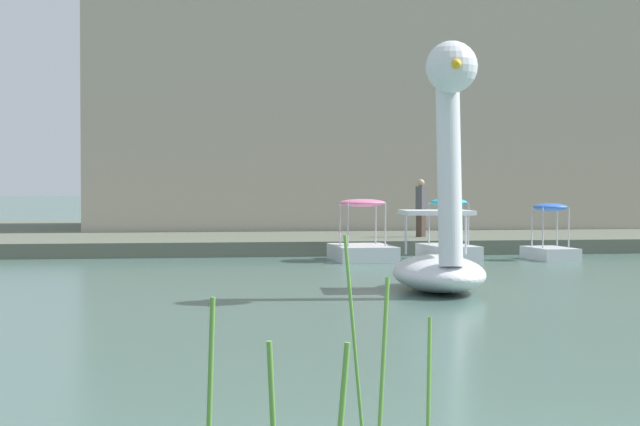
{
  "coord_description": "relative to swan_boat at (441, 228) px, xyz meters",
  "views": [
    {
      "loc": [
        -2.06,
        -4.74,
        1.79
      ],
      "look_at": [
        1.35,
        18.01,
        1.27
      ],
      "focal_mm": 58.73,
      "sensor_mm": 36.0,
      "label": 1
    }
  ],
  "objects": [
    {
      "name": "person_on_path",
      "position": [
        2.72,
        12.36,
        0.16
      ],
      "size": [
        0.31,
        0.31,
        1.7
      ],
      "color": "#47382D",
      "rests_on": "shore_bank_far"
    },
    {
      "name": "pedal_boat_pink",
      "position": [
        0.19,
        8.29,
        -0.66
      ],
      "size": [
        1.43,
        2.4,
        1.55
      ],
      "color": "white",
      "rests_on": "ground_plane"
    },
    {
      "name": "reed_clump_foreground",
      "position": [
        -3.38,
        -11.49,
        -0.52
      ],
      "size": [
        3.06,
        0.83,
        1.51
      ],
      "color": "#568E38",
      "rests_on": "ground_plane"
    },
    {
      "name": "pedal_boat_cyan",
      "position": [
        2.32,
        7.91,
        -0.68
      ],
      "size": [
        1.19,
        2.2,
        1.57
      ],
      "color": "white",
      "rests_on": "ground_plane"
    },
    {
      "name": "apartment_block",
      "position": [
        3.78,
        22.05,
        6.77
      ],
      "size": [
        22.67,
        10.22,
        14.99
      ],
      "primitive_type": "cube",
      "rotation": [
        0.0,
        0.0,
        0.02
      ],
      "color": "#B2A893",
      "rests_on": "shore_bank_far"
    },
    {
      "name": "shore_bank_far",
      "position": [
        -2.69,
        19.85,
        -0.92
      ],
      "size": [
        136.96,
        19.72,
        0.4
      ],
      "primitive_type": "cube",
      "color": "#5B6051",
      "rests_on": "ground_plane"
    },
    {
      "name": "pedal_boat_blue",
      "position": [
        4.98,
        7.86,
        -0.69
      ],
      "size": [
        1.03,
        1.79,
        1.44
      ],
      "color": "white",
      "rests_on": "ground_plane"
    },
    {
      "name": "swan_boat",
      "position": [
        0.0,
        0.0,
        0.0
      ],
      "size": [
        1.86,
        3.51,
        4.23
      ],
      "color": "white",
      "rests_on": "ground_plane"
    }
  ]
}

